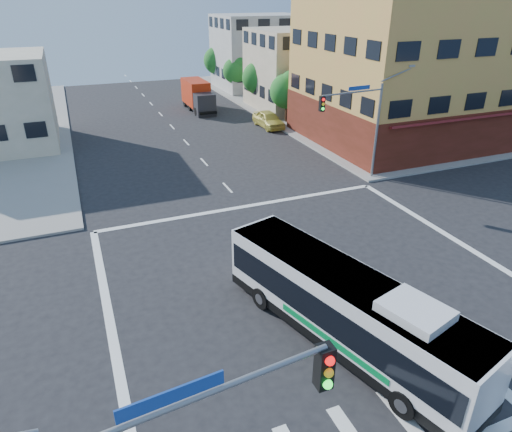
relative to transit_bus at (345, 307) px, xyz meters
name	(u,v)px	position (x,y,z in m)	size (l,w,h in m)	color
ground	(314,283)	(0.96, 4.02, -1.67)	(120.00, 120.00, 0.00)	black
sidewalk_ne	(416,94)	(35.96, 39.02, -1.60)	(50.00, 50.00, 0.15)	gray
corner_building_ne	(414,75)	(20.95, 22.50, 4.21)	(18.10, 15.44, 14.00)	#B59241
building_east_near	(305,69)	(17.94, 38.00, 2.83)	(12.06, 10.06, 9.00)	#C2AE94
building_east_far	(260,52)	(17.94, 52.00, 3.33)	(12.06, 10.06, 10.00)	#ABABA6
signal_mast_ne	(360,115)	(10.04, 14.64, 3.31)	(7.91, 1.13, 8.07)	gray
street_tree_a	(288,89)	(12.86, 31.94, 1.91)	(3.60, 3.60, 5.53)	#362413
street_tree_b	(259,76)	(12.86, 39.94, 2.08)	(3.80, 3.80, 5.79)	#362413
street_tree_c	(236,69)	(12.86, 47.94, 1.79)	(3.40, 3.40, 5.29)	#362413
street_tree_d	(218,59)	(12.86, 55.94, 2.21)	(4.00, 4.00, 6.03)	#362413
transit_bus	(345,307)	(0.00, 0.00, 0.00)	(5.61, 11.79, 3.42)	black
box_truck	(198,96)	(5.59, 41.25, -0.03)	(2.28, 7.53, 3.38)	#26252A
parked_car	(268,119)	(10.30, 31.12, -0.85)	(1.96, 4.87, 1.66)	#CDC04C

